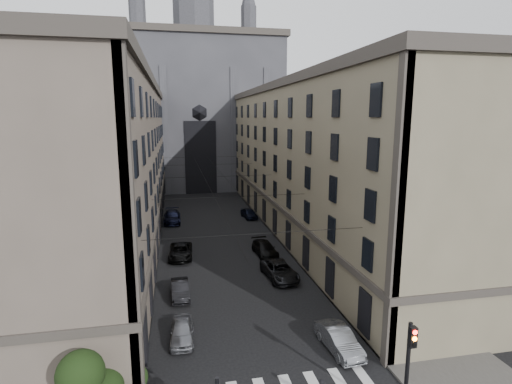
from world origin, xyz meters
TOP-DOWN VIEW (x-y plane):
  - sidewalk_left at (-10.50, 36.00)m, footprint 7.00×80.00m
  - sidewalk_right at (10.50, 36.00)m, footprint 7.00×80.00m
  - building_left at (-13.44, 36.00)m, footprint 13.60×60.60m
  - building_right at (13.44, 36.00)m, footprint 13.60×60.60m
  - gothic_tower at (0.00, 74.96)m, footprint 35.00×23.00m
  - traffic_light_right at (5.60, 1.92)m, footprint 0.34×0.50m
  - tram_wires at (0.00, 35.63)m, footprint 14.00×60.00m
  - car_left_near at (-4.83, 11.47)m, footprint 1.72×3.94m
  - car_left_midnear at (-4.84, 18.08)m, footprint 1.56×4.09m
  - car_left_midfar at (-4.64, 27.59)m, footprint 2.63×5.25m
  - car_left_far at (-5.56, 42.59)m, footprint 2.35×5.69m
  - car_right_near at (4.91, 8.32)m, footprint 1.92×4.50m
  - car_right_midnear at (4.20, 20.24)m, footprint 2.94×5.54m
  - car_right_midfar at (4.26, 26.71)m, footprint 2.38×5.05m
  - car_right_far at (5.54, 42.90)m, footprint 2.23×4.40m

SIDE VIEW (x-z plane):
  - sidewalk_left at x=-10.50m, z-range 0.00..0.15m
  - sidewalk_right at x=10.50m, z-range 0.00..0.15m
  - car_left_near at x=-4.83m, z-range 0.00..1.32m
  - car_left_midnear at x=-4.84m, z-range 0.00..1.33m
  - car_right_midfar at x=4.26m, z-range 0.00..1.42m
  - car_left_midfar at x=-4.64m, z-range 0.00..1.43m
  - car_right_far at x=5.54m, z-range 0.00..1.44m
  - car_right_near at x=4.91m, z-range 0.00..1.44m
  - car_right_midnear at x=4.20m, z-range 0.00..1.48m
  - car_left_far at x=-5.56m, z-range 0.00..1.65m
  - traffic_light_right at x=5.60m, z-range 0.69..5.89m
  - tram_wires at x=0.00m, z-range 7.03..7.46m
  - building_left at x=-13.44m, z-range -0.08..18.77m
  - building_right at x=13.44m, z-range -0.08..18.77m
  - gothic_tower at x=0.00m, z-range -11.20..46.80m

